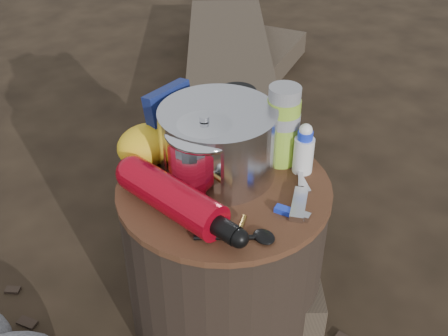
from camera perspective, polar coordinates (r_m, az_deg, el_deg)
ground at (r=1.50m, az=-0.00°, el=-15.14°), size 60.00×60.00×0.00m
stump at (r=1.34m, az=-0.00°, el=-9.23°), size 0.47×0.47×0.43m
log_main at (r=2.17m, az=0.80°, el=5.86°), size 1.54×1.98×0.18m
log_small at (r=2.41m, az=1.00°, el=8.08°), size 1.26×0.85×0.11m
foil_windscreen at (r=1.20m, az=-0.65°, el=2.70°), size 0.26×0.26×0.16m
camping_pot at (r=1.15m, az=-1.99°, el=1.45°), size 0.17×0.17×0.17m
fuel_bottle at (r=1.11m, az=-5.37°, el=-3.08°), size 0.14×0.33×0.08m
thermos at (r=1.23m, az=6.14°, el=4.39°), size 0.08×0.08×0.19m
travel_mug at (r=1.33m, az=1.36°, el=5.54°), size 0.09×0.09×0.13m
stuff_sack at (r=1.26m, az=-8.12°, el=2.38°), size 0.14×0.11×0.09m
food_pouch at (r=1.28m, az=-5.55°, el=4.97°), size 0.13×0.06×0.16m
lighter at (r=1.13m, az=6.77°, el=-4.54°), size 0.05×0.07×0.01m
multitool at (r=1.15m, az=7.83°, el=-3.77°), size 0.10×0.09×0.01m
pot_grabber at (r=1.24m, az=7.79°, el=-0.42°), size 0.11×0.14×0.01m
spork at (r=1.06m, az=0.37°, el=-7.22°), size 0.14×0.11×0.01m
squeeze_bottle at (r=1.23m, az=8.32°, el=1.77°), size 0.05×0.05×0.11m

